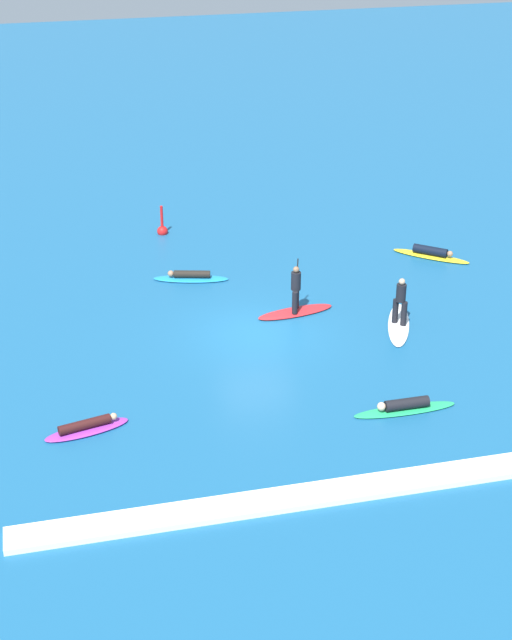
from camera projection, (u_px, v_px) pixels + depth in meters
ground_plane at (256, 333)px, 33.13m from camera, size 120.00×120.00×0.00m
surfer_on_purple_board at (87, 427)px, 27.74m from camera, size 2.59×1.24×0.39m
surfer_on_yellow_board at (431, 254)px, 38.76m from camera, size 2.83×2.47×0.46m
surfer_on_blue_board at (190, 277)px, 36.89m from camera, size 2.98×1.41×0.38m
surfer_on_red_board at (296, 302)px, 34.25m from camera, size 2.94×1.19×2.03m
surfer_on_green_board at (404, 407)px, 28.68m from camera, size 3.21×0.60×0.42m
surfer_on_white_board at (399, 315)px, 33.39m from camera, size 1.87×3.29×1.82m
marker_buoy at (162, 230)px, 40.96m from camera, size 0.46×0.46×1.37m
wave_crest at (337, 492)px, 25.16m from camera, size 17.02×0.90×0.18m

